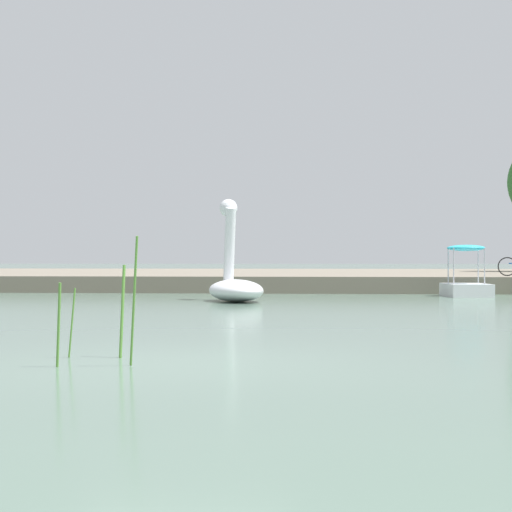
# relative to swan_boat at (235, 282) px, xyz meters

# --- Properties ---
(ground_plane) EXTENTS (440.74, 440.74, 0.00)m
(ground_plane) POSITION_rel_swan_boat_xyz_m (0.97, -14.61, -0.53)
(ground_plane) COLOR #567060
(shore_bank_far) EXTENTS (135.77, 25.55, 0.58)m
(shore_bank_far) POSITION_rel_swan_boat_xyz_m (0.97, 18.37, -0.24)
(shore_bank_far) COLOR slate
(shore_bank_far) RESTS_ON ground_plane
(swan_boat) EXTENTS (2.21, 3.07, 2.90)m
(swan_boat) POSITION_rel_swan_boat_xyz_m (0.00, 0.00, 0.00)
(swan_boat) COLOR white
(swan_boat) RESTS_ON ground_plane
(pedal_boat_cyan) EXTENTS (1.46, 2.14, 1.62)m
(pedal_boat_cyan) POSITION_rel_swan_boat_xyz_m (6.88, 4.04, -0.09)
(pedal_boat_cyan) COLOR white
(pedal_boat_cyan) RESTS_ON ground_plane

